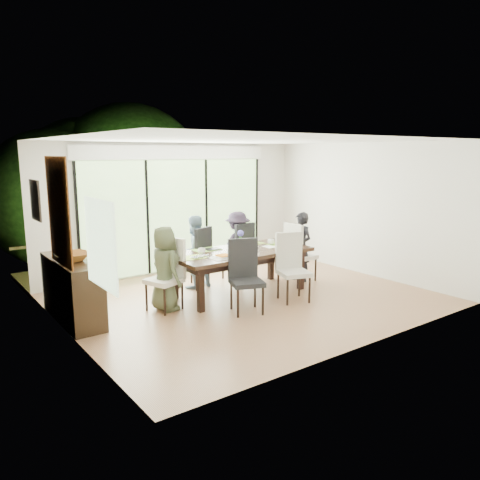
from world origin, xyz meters
TOP-DOWN VIEW (x-y plane):
  - floor at (0.00, 0.00)m, footprint 6.00×5.00m
  - ceiling at (0.00, 0.00)m, footprint 6.00×5.00m
  - wall_back at (0.00, 2.51)m, footprint 6.00×0.02m
  - wall_front at (0.00, -2.51)m, footprint 6.00×0.02m
  - wall_left at (-3.01, 0.00)m, footprint 0.02×5.00m
  - wall_right at (3.01, 0.00)m, footprint 0.02×5.00m
  - glass_doors at (0.00, 2.47)m, footprint 4.20×0.02m
  - blinds_header at (0.00, 2.46)m, footprint 4.40×0.06m
  - mullion_a at (-2.10, 2.46)m, footprint 0.05×0.04m
  - mullion_b at (-0.70, 2.46)m, footprint 0.05×0.04m
  - mullion_c at (0.70, 2.46)m, footprint 0.05×0.04m
  - mullion_d at (2.10, 2.46)m, footprint 0.05×0.04m
  - side_window at (-2.97, -1.20)m, footprint 0.02×0.90m
  - deck at (0.00, 3.40)m, footprint 6.00×1.80m
  - rail_top at (0.00, 4.20)m, footprint 6.00×0.08m
  - foliage_left at (-1.80, 5.20)m, footprint 3.20×3.20m
  - foliage_mid at (0.40, 5.80)m, footprint 4.00×4.00m
  - foliage_right at (2.20, 5.00)m, footprint 2.80×2.80m
  - foliage_far at (-0.60, 6.50)m, footprint 3.60×3.60m
  - table_top at (0.06, 0.33)m, footprint 2.54×1.16m
  - table_apron at (0.06, 0.33)m, footprint 2.32×0.95m
  - table_leg_fl at (-1.02, -0.10)m, footprint 0.10×0.10m
  - table_leg_fr at (1.14, -0.10)m, footprint 0.10×0.10m
  - table_leg_bl at (-1.02, 0.76)m, footprint 0.10×0.10m
  - table_leg_br at (1.14, 0.76)m, footprint 0.10×0.10m
  - chair_left_end at (-1.44, 0.33)m, footprint 0.61×0.61m
  - chair_right_end at (1.56, 0.33)m, footprint 0.49×0.49m
  - chair_far_left at (-0.39, 1.18)m, footprint 0.64×0.64m
  - chair_far_right at (0.61, 1.18)m, footprint 0.53×0.53m
  - chair_near_left at (-0.44, -0.54)m, footprint 0.62×0.62m
  - chair_near_right at (0.56, -0.54)m, footprint 0.61×0.61m
  - person_left_end at (-1.42, 0.33)m, footprint 0.44×0.66m
  - person_right_end at (1.54, 0.33)m, footprint 0.40×0.64m
  - person_far_left at (-0.39, 1.16)m, footprint 0.67×0.45m
  - person_far_right at (0.61, 1.16)m, footprint 0.66×0.43m
  - placemat_left at (-0.89, 0.33)m, footprint 0.46×0.34m
  - placemat_right at (1.01, 0.33)m, footprint 0.46×0.34m
  - placemat_far_l at (-0.39, 0.73)m, footprint 0.46×0.34m
  - placemat_far_r at (0.61, 0.73)m, footprint 0.46×0.34m
  - placemat_paper at (-0.49, 0.03)m, footprint 0.46×0.34m
  - tablet_far_l at (-0.29, 0.68)m, footprint 0.27×0.19m
  - tablet_far_r at (0.56, 0.68)m, footprint 0.25×0.18m
  - papers at (0.76, 0.28)m, footprint 0.32×0.23m
  - platter_base at (-0.49, 0.03)m, footprint 0.27×0.27m
  - platter_snacks at (-0.49, 0.03)m, footprint 0.21×0.21m
  - vase at (0.11, 0.38)m, footprint 0.08×0.08m
  - hyacinth_stems at (0.11, 0.38)m, footprint 0.04×0.04m
  - hyacinth_blooms at (0.11, 0.38)m, footprint 0.12×0.12m
  - laptop at (-0.79, 0.23)m, footprint 0.40×0.32m
  - cup_a at (-0.64, 0.48)m, footprint 0.17×0.17m
  - cup_b at (0.21, 0.23)m, footprint 0.15×0.15m
  - cup_c at (0.86, 0.43)m, footprint 0.15×0.15m
  - book at (0.31, 0.38)m, footprint 0.27×0.29m
  - sideboard at (-2.76, 0.75)m, footprint 0.47×1.66m
  - bowl at (-2.76, 0.65)m, footprint 0.49×0.49m
  - candlestick_base at (-2.76, 1.10)m, footprint 0.10×0.10m
  - candlestick_shaft at (-2.76, 1.10)m, footprint 0.02×0.02m
  - candlestick_pan at (-2.76, 1.10)m, footprint 0.10×0.10m
  - candle at (-2.76, 1.10)m, footprint 0.04×0.04m
  - tapestry at (-2.97, 0.40)m, footprint 0.02×1.00m
  - art_frame at (-2.97, 1.70)m, footprint 0.03×0.55m
  - art_canvas at (-2.95, 1.70)m, footprint 0.01×0.45m

SIDE VIEW (x-z plane):
  - deck at x=0.00m, z-range -0.10..0.00m
  - floor at x=0.00m, z-range -0.01..0.00m
  - table_leg_fl at x=-1.02m, z-range 0.00..0.73m
  - table_leg_fr at x=1.14m, z-range 0.00..0.73m
  - table_leg_bl at x=-1.02m, z-range 0.00..0.73m
  - table_leg_br at x=1.14m, z-range 0.00..0.73m
  - sideboard at x=-2.76m, z-range 0.00..0.93m
  - rail_top at x=0.00m, z-range 0.52..0.58m
  - chair_left_end at x=-1.44m, z-range 0.00..1.16m
  - chair_right_end at x=1.56m, z-range 0.00..1.16m
  - chair_far_left at x=-0.39m, z-range 0.00..1.16m
  - chair_far_right at x=0.61m, z-range 0.00..1.16m
  - chair_near_left at x=-0.44m, z-range 0.00..1.16m
  - chair_near_right at x=0.56m, z-range 0.00..1.16m
  - table_apron at x=0.06m, z-range 0.61..0.72m
  - person_left_end at x=-1.42m, z-range 0.00..1.36m
  - person_right_end at x=1.54m, z-range 0.00..1.36m
  - person_far_left at x=-0.39m, z-range 0.00..1.36m
  - person_far_right at x=0.61m, z-range 0.00..1.36m
  - table_top at x=0.06m, z-range 0.73..0.79m
  - papers at x=0.76m, z-range 0.79..0.80m
  - placemat_left at x=-0.89m, z-range 0.79..0.80m
  - placemat_right at x=1.01m, z-range 0.79..0.80m
  - placemat_far_l at x=-0.39m, z-range 0.79..0.80m
  - placemat_far_r at x=0.61m, z-range 0.79..0.80m
  - placemat_paper at x=-0.49m, z-range 0.79..0.80m
  - book at x=0.31m, z-range 0.79..0.81m
  - tablet_far_r at x=0.56m, z-range 0.80..0.81m
  - tablet_far_l at x=-0.29m, z-range 0.80..0.81m
  - laptop at x=-0.79m, z-range 0.79..0.82m
  - platter_base at x=-0.49m, z-range 0.80..0.82m
  - platter_snacks at x=-0.49m, z-range 0.82..0.84m
  - cup_b at x=0.21m, z-range 0.79..0.89m
  - cup_a at x=-0.64m, z-range 0.79..0.89m
  - cup_c at x=0.86m, z-range 0.79..0.89m
  - vase at x=0.11m, z-range 0.79..0.92m
  - candlestick_base at x=-2.76m, z-range 0.93..0.97m
  - hyacinth_stems at x=0.11m, z-range 0.90..1.07m
  - bowl at x=-2.76m, z-range 0.93..1.05m
  - hyacinth_blooms at x=0.11m, z-range 1.03..1.15m
  - glass_doors at x=0.00m, z-range 0.05..2.35m
  - mullion_a at x=-2.10m, z-range 0.05..2.35m
  - mullion_b at x=-0.70m, z-range 0.05..2.35m
  - mullion_c at x=0.70m, z-range 0.05..2.35m
  - mullion_d at x=2.10m, z-range 0.05..2.35m
  - foliage_right at x=2.20m, z-range -0.14..2.66m
  - wall_back at x=0.00m, z-range 0.00..2.70m
  - wall_front at x=0.00m, z-range 0.00..2.70m
  - wall_left at x=-3.01m, z-range 0.00..2.70m
  - wall_right at x=3.01m, z-range 0.00..2.70m
  - foliage_left at x=-1.80m, z-range -0.16..3.04m
  - side_window at x=-2.97m, z-range 1.00..2.00m
  - candlestick_shaft at x=-2.76m, z-range 0.96..2.26m
  - foliage_far at x=-0.60m, z-range -0.18..3.42m
  - tapestry at x=-2.97m, z-range 0.95..2.45m
  - art_frame at x=-2.97m, z-range 1.42..2.08m
  - art_canvas at x=-2.95m, z-range 1.48..2.02m
  - foliage_mid at x=0.40m, z-range -0.20..3.80m
  - candlestick_pan at x=-2.76m, z-range 2.24..2.27m
  - candle at x=-2.76m, z-range 2.26..2.36m
  - blinds_header at x=0.00m, z-range 2.36..2.64m
  - ceiling at x=0.00m, z-range 2.70..2.71m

